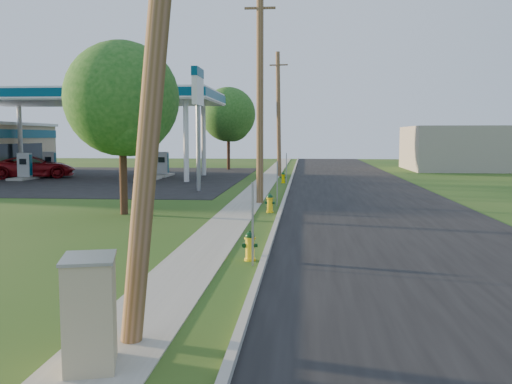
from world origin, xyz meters
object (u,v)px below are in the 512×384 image
utility_pole_mid (260,95)px  price_pylon (198,94)px  fuel_pump_sw (50,167)px  fuel_pump_se (162,167)px  tree_lot (229,117)px  hydrant_mid (270,203)px  tree_verge (124,103)px  utility_pole_far (279,114)px  utility_cabinet (90,313)px  fuel_pump_ne (148,170)px  fuel_pump_nw (25,170)px  hydrant_near (250,246)px  car_red (34,167)px  hydrant_far (283,178)px  utility_pole_near (159,13)px

utility_pole_mid → price_pylon: bearing=125.3°
fuel_pump_sw → fuel_pump_se: (9.00, 0.00, 0.00)m
tree_lot → hydrant_mid: size_ratio=9.64×
price_pylon → tree_verge: 9.89m
tree_verge → utility_pole_far: bearing=77.4°
tree_verge → utility_cabinet: 15.73m
price_pylon → tree_verge: size_ratio=1.01×
fuel_pump_ne → price_pylon: (5.00, -7.50, 4.71)m
fuel_pump_nw → fuel_pump_se: size_ratio=1.00×
hydrant_near → hydrant_mid: 9.03m
hydrant_mid → utility_cabinet: 15.85m
hydrant_near → car_red: 32.62m
hydrant_far → tree_lot: bearing=110.4°
price_pylon → tree_lot: size_ratio=0.90×
tree_verge → tree_lot: (0.02, 30.77, 0.55)m
fuel_pump_ne → utility_pole_mid: bearing=-55.6°
fuel_pump_ne → tree_verge: bearing=-77.2°
tree_verge → utility_pole_mid: bearing=40.6°
utility_pole_mid → hydrant_near: 13.08m
utility_cabinet → tree_lot: bearing=95.3°
car_red → fuel_pump_se: bearing=-97.3°
fuel_pump_se → hydrant_near: bearing=-71.8°
hydrant_far → utility_pole_near: bearing=-91.2°
utility_pole_mid → fuel_pump_ne: 16.31m
tree_verge → hydrant_far: (5.60, 15.78, -4.00)m
fuel_pump_ne → fuel_pump_sw: same height
fuel_pump_nw → tree_lot: bearing=46.2°
price_pylon → hydrant_near: 19.01m
hydrant_near → hydrant_mid: bearing=90.4°
price_pylon → tree_lot: 21.03m
hydrant_near → fuel_pump_sw: bearing=122.5°
fuel_pump_sw → utility_pole_mid: bearing=-43.5°
utility_pole_mid → hydrant_mid: bearing=-78.3°
utility_cabinet → car_red: size_ratio=0.26×
fuel_pump_ne → utility_cabinet: fuel_pump_ne is taller
utility_pole_near → utility_pole_far: bearing=90.0°
utility_pole_far → hydrant_near: bearing=-88.6°
utility_pole_near → price_pylon: 23.83m
tree_verge → fuel_pump_ne: bearing=102.8°
utility_pole_near → utility_pole_far: (-0.00, 36.00, 0.00)m
fuel_pump_ne → fuel_pump_sw: bearing=156.0°
hydrant_near → hydrant_mid: size_ratio=0.96×
fuel_pump_ne → utility_cabinet: bearing=-75.7°
fuel_pump_nw → hydrant_mid: (18.56, -16.20, -0.34)m
fuel_pump_se → hydrant_near: 30.78m
tree_verge → utility_cabinet: (4.24, -14.72, -3.61)m
utility_pole_far → fuel_pump_ne: 10.99m
fuel_pump_ne → car_red: (-9.07, 1.49, 0.09)m
utility_pole_mid → fuel_pump_sw: (-17.90, 17.00, -4.23)m
hydrant_near → hydrant_far: 23.74m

